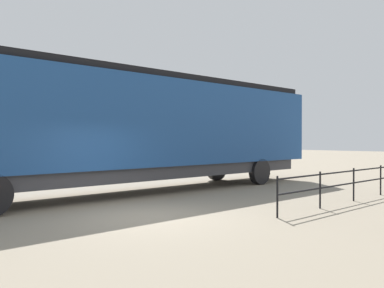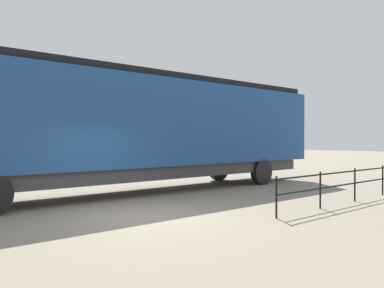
{
  "view_description": "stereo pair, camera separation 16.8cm",
  "coord_description": "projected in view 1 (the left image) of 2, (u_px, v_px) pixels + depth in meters",
  "views": [
    {
      "loc": [
        8.39,
        -6.09,
        1.92
      ],
      "look_at": [
        -0.48,
        2.23,
        1.78
      ],
      "focal_mm": 38.59,
      "sensor_mm": 36.0,
      "label": 1
    },
    {
      "loc": [
        8.5,
        -5.97,
        1.92
      ],
      "look_at": [
        -0.48,
        2.23,
        1.78
      ],
      "focal_mm": 38.59,
      "sensor_mm": 36.0,
      "label": 2
    }
  ],
  "objects": [
    {
      "name": "ground_plane",
      "position": [
        140.0,
        216.0,
        10.3
      ],
      "size": [
        120.0,
        120.0,
        0.0
      ],
      "primitive_type": "plane",
      "color": "gray"
    },
    {
      "name": "locomotive",
      "position": [
        151.0,
        127.0,
        15.11
      ],
      "size": [
        2.82,
        16.88,
        4.27
      ],
      "color": "navy",
      "rests_on": "ground_plane"
    },
    {
      "name": "platform_fence",
      "position": [
        354.0,
        179.0,
        12.83
      ],
      "size": [
        0.05,
        8.16,
        1.03
      ],
      "color": "black",
      "rests_on": "ground_plane"
    }
  ]
}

